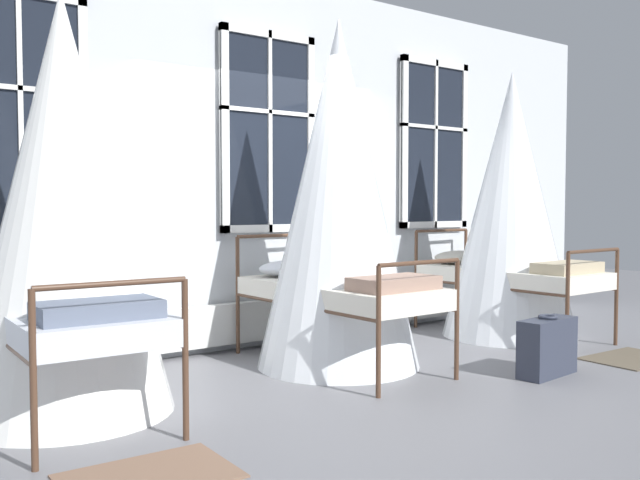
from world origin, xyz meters
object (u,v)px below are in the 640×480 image
at_px(cot_second, 338,199).
at_px(suitcase_dark, 547,347).
at_px(cot_first, 64,210).
at_px(cot_third, 510,209).

xyz_separation_m(cot_second, suitcase_dark, (1.08, -1.23, -1.14)).
bearing_deg(suitcase_dark, cot_first, 153.58).
height_order(cot_first, cot_third, cot_first).
distance_m(cot_first, suitcase_dark, 3.62).
xyz_separation_m(cot_first, cot_second, (2.17, 0.00, 0.08)).
xyz_separation_m(cot_second, cot_third, (2.18, 0.00, -0.09)).
relative_size(cot_second, cot_third, 1.07).
xyz_separation_m(cot_first, suitcase_dark, (3.24, -1.22, -1.05)).
distance_m(cot_second, suitcase_dark, 1.99).
distance_m(cot_first, cot_third, 4.34).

